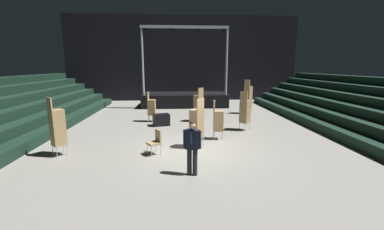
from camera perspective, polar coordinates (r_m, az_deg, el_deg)
The scene contains 13 objects.
ground_plane at distance 10.16m, azimuth 0.66°, elevation -8.23°, with size 22.00×30.00×0.10m, color gray.
arena_end_wall at distance 24.58m, azimuth -2.05°, elevation 12.74°, with size 22.00×0.30×8.00m, color black.
stage_riser at distance 20.99m, azimuth -1.68°, elevation 3.81°, with size 6.96×3.03×6.28m.
man_with_tie at distance 7.61m, azimuth 0.03°, elevation -6.85°, with size 0.57×0.35×1.72m.
chair_stack_front_left at distance 11.41m, azimuth 5.98°, elevation -1.15°, with size 0.48×0.48×1.79m.
chair_stack_front_right at distance 10.48m, azimuth -28.39°, elevation -2.39°, with size 0.62×0.62×2.22m.
chair_stack_mid_left at distance 13.23m, azimuth 12.04°, elevation 0.92°, with size 0.62×0.62×2.05m.
chair_stack_mid_right at distance 17.94m, azimuth 12.68°, elevation 4.08°, with size 0.62×0.62×2.39m.
chair_stack_mid_centre at distance 15.19m, azimuth -9.24°, elevation 1.84°, with size 0.47×0.47×1.79m.
chair_stack_rear_left at distance 15.04m, azimuth 1.50°, elevation 2.38°, with size 0.62×0.62×2.05m.
chair_stack_rear_right at distance 10.16m, azimuth 1.10°, elevation -1.91°, with size 0.62×0.62×2.05m.
equipment_road_case at distance 14.21m, azimuth -7.03°, elevation -1.09°, with size 0.90×0.60×0.65m, color black.
loose_chair_near_man at distance 9.62m, azimuth -8.38°, elevation -5.82°, with size 0.60×0.60×0.95m.
Camera 1 is at (-0.74, -9.56, 3.32)m, focal length 23.35 mm.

